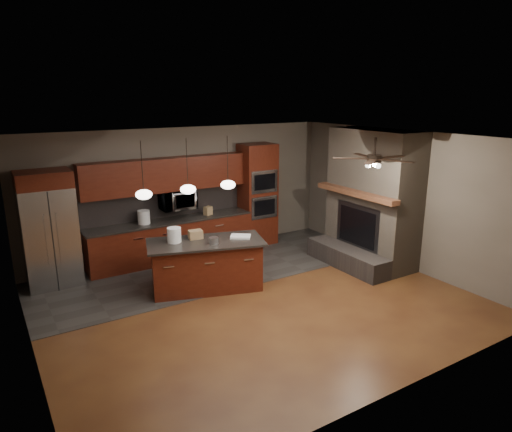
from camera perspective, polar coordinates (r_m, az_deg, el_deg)
ground at (r=8.07m, az=0.06°, el=-10.59°), size 7.00×7.00×0.00m
ceiling at (r=7.30m, az=0.07°, el=9.62°), size 7.00×6.00×0.02m
back_wall at (r=10.16m, az=-8.91°, el=3.01°), size 7.00×0.02×2.80m
right_wall at (r=9.81m, az=17.71°, el=2.04°), size 0.02×6.00×2.80m
left_wall at (r=6.53m, az=-27.15°, el=-5.39°), size 0.02×6.00×2.80m
slate_tile_patch at (r=9.51m, az=-5.71°, el=-6.51°), size 7.00×2.40×0.01m
fireplace_column at (r=9.76m, az=14.12°, el=1.62°), size 1.30×2.10×2.80m
back_cabinetry at (r=9.88m, az=-10.74°, el=-0.44°), size 3.59×0.64×2.20m
oven_tower at (r=10.70m, az=0.19°, el=2.67°), size 0.80×0.63×2.38m
microwave at (r=9.85m, az=-9.79°, el=2.00°), size 0.73×0.41×0.50m
refrigerator at (r=9.17m, az=-24.44°, el=-1.54°), size 0.93×0.75×2.17m
kitchen_island at (r=8.42m, az=-6.23°, el=-6.08°), size 2.27×1.51×0.92m
white_bucket at (r=8.26m, az=-10.19°, el=-2.35°), size 0.30×0.30×0.27m
paint_can at (r=8.11m, az=-5.31°, el=-3.08°), size 0.18×0.18×0.11m
paint_tray at (r=8.43m, az=-1.95°, el=-2.57°), size 0.44×0.42×0.04m
cardboard_box at (r=8.42m, az=-7.57°, el=-2.30°), size 0.27×0.21×0.15m
counter_bucket at (r=9.62m, az=-13.85°, el=-0.14°), size 0.33×0.33×0.28m
counter_box at (r=10.10m, az=-6.02°, el=0.66°), size 0.20×0.18×0.19m
pendant_left at (r=7.37m, az=-13.85°, el=2.66°), size 0.26×0.26×0.92m
pendant_center at (r=7.63m, az=-8.49°, el=3.35°), size 0.26×0.26×0.92m
pendant_right at (r=7.95m, az=-3.53°, el=3.96°), size 0.26×0.26×0.92m
ceiling_fan at (r=7.85m, az=14.56°, el=7.02°), size 1.27×1.33×0.41m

